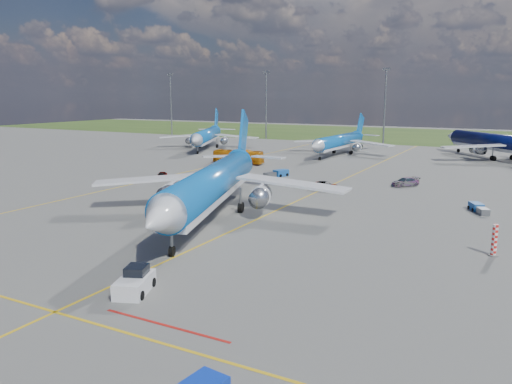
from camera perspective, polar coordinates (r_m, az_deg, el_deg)
The scene contains 16 objects.
ground at distance 52.22m, azimuth -4.94°, elevation -5.44°, with size 400.00×400.00×0.00m, color #595957.
grass_strip at distance 194.38m, azimuth 20.08°, elevation 6.01°, with size 400.00×80.00×0.01m, color #2D4719.
taxiway_lines at distance 76.18m, azimuth 6.60°, elevation -0.22°, with size 60.25×160.00×0.02m.
floodlight_masts at distance 152.88m, azimuth 21.92°, elevation 9.42°, with size 202.20×0.50×22.70m.
warning_post at distance 51.61m, azimuth 25.60°, elevation -4.98°, with size 0.50×0.50×3.00m, color red.
bg_jet_nw at distance 140.83m, azimuth -5.62°, elevation 4.95°, with size 30.32×39.80×10.42m, color #0C5CB2, non-canonical shape.
bg_jet_nnw at distance 127.31m, azimuth 9.45°, elevation 4.22°, with size 28.03×36.79×9.64m, color #0C5CB2, non-canonical shape.
bg_jet_n at distance 130.44m, azimuth 25.61°, elevation 3.44°, with size 32.39×42.51×11.13m, color #070C3E, non-canonical shape.
main_airliner at distance 61.72m, azimuth -4.92°, elevation -2.86°, with size 35.47×46.55×12.19m, color #0C5CB2, non-canonical shape.
pushback_tug at distance 39.63m, azimuth -13.66°, elevation -9.98°, with size 3.41×5.67×1.91m.
apron_bus at distance 108.62m, azimuth -2.05°, elevation 4.04°, with size 2.62×11.19×3.12m, color #CB750B.
service_car_a at distance 91.05m, azimuth -10.72°, elevation 1.90°, with size 1.47×3.65×1.24m, color #999999.
service_car_b at distance 79.51m, azimuth 7.88°, elevation 0.70°, with size 2.19×4.76×1.32m, color #999999.
service_car_c at distance 85.68m, azimuth 16.69°, elevation 1.11°, with size 1.97×4.85×1.41m, color #999999.
baggage_tug_w at distance 70.19m, azimuth 24.08°, elevation -1.70°, with size 2.94×4.53×1.00m.
baggage_tug_c at distance 91.66m, azimuth 2.42°, elevation 2.10°, with size 3.11×5.49×1.20m.
Camera 1 is at (27.51, -41.85, 14.77)m, focal length 35.00 mm.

